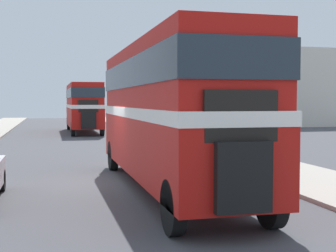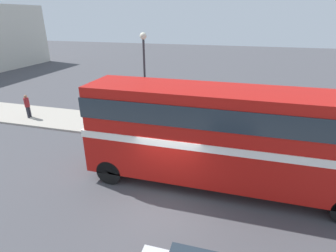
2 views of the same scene
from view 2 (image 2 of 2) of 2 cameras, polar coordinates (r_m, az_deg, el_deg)
ground_plane at (r=10.65m, az=-0.98°, el=-16.63°), size 120.00×120.00×0.00m
sidewalk_right at (r=16.26m, az=5.74°, el=-1.61°), size 3.50×120.00×0.12m
double_decker_bus at (r=10.56m, az=11.44°, el=-1.20°), size 2.41×11.20×4.26m
pedestrian_walking at (r=20.72m, az=-28.32°, el=4.07°), size 0.33×0.33×1.64m
street_lamp at (r=14.66m, az=-5.15°, el=11.73°), size 0.36×0.36×5.86m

